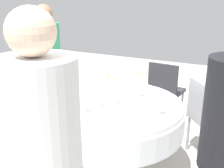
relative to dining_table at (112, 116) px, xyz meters
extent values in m
cylinder|color=white|center=(0.00, 0.00, 0.13)|extent=(1.32, 1.32, 0.04)
cylinder|color=white|center=(0.00, 0.00, 0.00)|extent=(1.35, 1.35, 0.22)
cylinder|color=slate|center=(0.00, 0.00, -0.35)|extent=(0.14, 0.14, 0.48)
cylinder|color=slate|center=(0.00, 0.00, -0.58)|extent=(0.56, 0.56, 0.03)
cylinder|color=#2D6B38|center=(-0.35, 0.48, 0.24)|extent=(0.06, 0.06, 0.17)
cone|color=#2D6B38|center=(-0.35, 0.48, 0.36)|extent=(0.05, 0.05, 0.07)
cylinder|color=gold|center=(-0.35, 0.48, 0.40)|extent=(0.03, 0.03, 0.01)
cylinder|color=silver|center=(0.23, -0.17, 0.24)|extent=(0.06, 0.06, 0.17)
cone|color=silver|center=(0.23, -0.17, 0.35)|extent=(0.06, 0.06, 0.06)
cylinder|color=gold|center=(0.23, -0.17, 0.39)|extent=(0.03, 0.03, 0.01)
cylinder|color=silver|center=(0.03, 0.06, 0.24)|extent=(0.07, 0.07, 0.18)
cone|color=silver|center=(0.03, 0.06, 0.36)|extent=(0.06, 0.06, 0.07)
cylinder|color=gold|center=(0.03, 0.06, 0.40)|extent=(0.03, 0.03, 0.01)
cylinder|color=silver|center=(-0.04, -0.05, 0.24)|extent=(0.06, 0.06, 0.18)
cone|color=silver|center=(-0.04, -0.05, 0.35)|extent=(0.05, 0.05, 0.06)
cylinder|color=gold|center=(-0.04, -0.05, 0.39)|extent=(0.02, 0.02, 0.01)
cylinder|color=#194728|center=(-0.38, 0.36, 0.26)|extent=(0.07, 0.07, 0.23)
cone|color=#194728|center=(-0.38, 0.36, 0.42)|extent=(0.06, 0.06, 0.08)
cylinder|color=gold|center=(-0.38, 0.36, 0.47)|extent=(0.03, 0.03, 0.01)
cylinder|color=silver|center=(-0.18, 0.50, 0.24)|extent=(0.06, 0.06, 0.18)
cone|color=silver|center=(-0.18, 0.50, 0.36)|extent=(0.05, 0.05, 0.06)
cylinder|color=black|center=(-0.18, 0.50, 0.39)|extent=(0.03, 0.03, 0.01)
cylinder|color=white|center=(-0.14, 0.05, 0.15)|extent=(0.06, 0.06, 0.00)
cylinder|color=white|center=(-0.14, 0.05, 0.18)|extent=(0.01, 0.01, 0.06)
cylinder|color=white|center=(-0.14, 0.05, 0.25)|extent=(0.07, 0.07, 0.08)
cylinder|color=gold|center=(-0.14, 0.05, 0.23)|extent=(0.06, 0.06, 0.03)
cylinder|color=white|center=(-0.07, -0.49, 0.15)|extent=(0.06, 0.06, 0.00)
cylinder|color=white|center=(-0.07, -0.49, 0.19)|extent=(0.01, 0.01, 0.07)
cylinder|color=white|center=(-0.07, -0.49, 0.26)|extent=(0.06, 0.06, 0.08)
cylinder|color=gold|center=(-0.07, -0.49, 0.24)|extent=(0.06, 0.06, 0.03)
cylinder|color=white|center=(-0.46, 0.14, 0.15)|extent=(0.06, 0.06, 0.00)
cylinder|color=white|center=(-0.46, 0.14, 0.19)|extent=(0.01, 0.01, 0.08)
cylinder|color=white|center=(-0.46, 0.14, 0.27)|extent=(0.07, 0.07, 0.07)
cylinder|color=gold|center=(-0.46, 0.14, 0.25)|extent=(0.06, 0.06, 0.03)
cylinder|color=white|center=(-0.32, 0.09, 0.15)|extent=(0.06, 0.06, 0.00)
cylinder|color=white|center=(-0.32, 0.09, 0.19)|extent=(0.01, 0.01, 0.08)
cylinder|color=white|center=(-0.32, 0.09, 0.27)|extent=(0.07, 0.07, 0.07)
cylinder|color=gold|center=(-0.32, 0.09, 0.25)|extent=(0.06, 0.06, 0.03)
cylinder|color=white|center=(-0.43, -0.18, 0.16)|extent=(0.21, 0.21, 0.02)
cylinder|color=white|center=(0.30, 0.03, 0.16)|extent=(0.21, 0.21, 0.02)
ellipsoid|color=tan|center=(0.30, 0.03, 0.18)|extent=(0.10, 0.09, 0.02)
cube|color=silver|center=(-0.01, -0.30, 0.15)|extent=(0.18, 0.06, 0.00)
cube|color=silver|center=(0.30, 0.44, 0.15)|extent=(0.14, 0.13, 0.00)
cube|color=silver|center=(0.10, 0.51, 0.15)|extent=(0.16, 0.11, 0.00)
cylinder|color=white|center=(-1.30, -0.34, 0.57)|extent=(0.34, 0.34, 0.59)
sphere|color=beige|center=(-1.30, -0.34, 0.96)|extent=(0.19, 0.19, 0.19)
cylinder|color=#26262B|center=(0.35, 1.07, -0.15)|extent=(0.26, 0.26, 0.88)
cylinder|color=#2D8C59|center=(0.35, 1.07, 0.55)|extent=(0.34, 0.34, 0.52)
sphere|color=#8C664C|center=(0.35, 1.07, 0.91)|extent=(0.21, 0.21, 0.21)
cube|color=#2D2D33|center=(1.35, -0.16, -0.14)|extent=(0.44, 0.44, 0.04)
cube|color=#2D2D33|center=(1.17, -0.14, 0.07)|extent=(0.09, 0.40, 0.42)
cylinder|color=gray|center=(1.50, -0.35, -0.38)|extent=(0.03, 0.03, 0.43)
cylinder|color=gray|center=(1.54, -0.01, -0.38)|extent=(0.03, 0.03, 0.43)
cylinder|color=gray|center=(1.16, -0.31, -0.38)|extent=(0.03, 0.03, 0.43)
cylinder|color=gray|center=(1.20, 0.03, -0.38)|extent=(0.03, 0.03, 0.43)
cube|color=#99999E|center=(0.70, -0.84, -0.14)|extent=(0.56, 0.56, 0.04)
cube|color=#99999E|center=(0.59, -0.70, 0.07)|extent=(0.33, 0.29, 0.42)
cylinder|color=gray|center=(0.94, -0.86, -0.38)|extent=(0.03, 0.03, 0.43)
cylinder|color=gray|center=(0.46, -0.82, -0.38)|extent=(0.03, 0.03, 0.43)
cylinder|color=gray|center=(0.72, -0.60, -0.38)|extent=(0.03, 0.03, 0.43)
camera|label=1|loc=(-2.02, -1.05, 1.07)|focal=41.95mm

